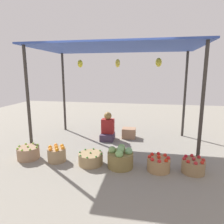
{
  "coord_description": "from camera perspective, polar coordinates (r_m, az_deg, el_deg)",
  "views": [
    {
      "loc": [
        0.82,
        -5.0,
        1.85
      ],
      "look_at": [
        0.0,
        -0.55,
        0.95
      ],
      "focal_mm": 32.05,
      "sensor_mm": 36.0,
      "label": 1
    }
  ],
  "objects": [
    {
      "name": "basket_limes",
      "position": [
        4.79,
        -22.76,
        -10.68
      ],
      "size": [
        0.47,
        0.47,
        0.3
      ],
      "color": "#98765A",
      "rests_on": "ground"
    },
    {
      "name": "basket_red_apples",
      "position": [
        4.16,
        22.14,
        -14.05
      ],
      "size": [
        0.42,
        0.42,
        0.3
      ],
      "color": "#93754F",
      "rests_on": "ground"
    },
    {
      "name": "basket_green_chilies",
      "position": [
        4.22,
        -6.12,
        -13.09
      ],
      "size": [
        0.5,
        0.5,
        0.26
      ],
      "color": "#987E55",
      "rests_on": "ground"
    },
    {
      "name": "ground_plane",
      "position": [
        5.39,
        1.06,
        -8.82
      ],
      "size": [
        14.0,
        14.0,
        0.0
      ],
      "primitive_type": "plane",
      "color": "gray"
    },
    {
      "name": "wooden_crate_near_vendor",
      "position": [
        5.79,
        4.83,
        -5.98
      ],
      "size": [
        0.37,
        0.31,
        0.28
      ],
      "primitive_type": "cube",
      "color": "#A3795A",
      "rests_on": "ground"
    },
    {
      "name": "vendor_person",
      "position": [
        5.58,
        -1.23,
        -4.9
      ],
      "size": [
        0.36,
        0.44,
        0.78
      ],
      "color": "#403148",
      "rests_on": "ground"
    },
    {
      "name": "market_stall_structure",
      "position": [
        5.09,
        1.18,
        16.26
      ],
      "size": [
        3.98,
        2.24,
        2.47
      ],
      "color": "#38332D",
      "rests_on": "ground"
    },
    {
      "name": "basket_oranges",
      "position": [
        4.47,
        -15.48,
        -11.52
      ],
      "size": [
        0.38,
        0.38,
        0.35
      ],
      "color": "#947A58",
      "rests_on": "ground"
    },
    {
      "name": "basket_cabbages",
      "position": [
        4.06,
        2.4,
        -13.0
      ],
      "size": [
        0.51,
        0.51,
        0.43
      ],
      "color": "olive",
      "rests_on": "ground"
    },
    {
      "name": "basket_red_tomatoes",
      "position": [
        4.04,
        13.13,
        -14.21
      ],
      "size": [
        0.43,
        0.43,
        0.31
      ],
      "color": "#A17D51",
      "rests_on": "ground"
    }
  ]
}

